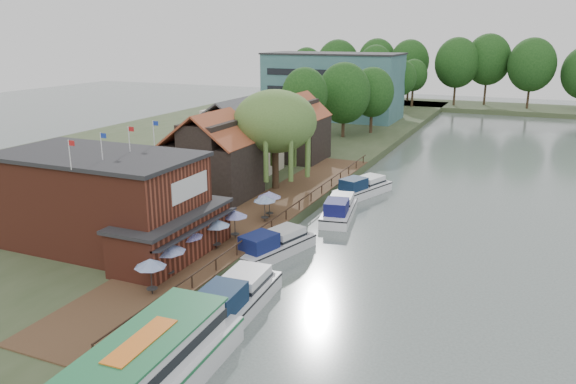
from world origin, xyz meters
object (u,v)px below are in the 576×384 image
at_px(umbrella_0, 151,276).
at_px(cruiser_1, 274,242).
at_px(cruiser_0, 236,294).
at_px(umbrella_5, 265,208).
at_px(cottage_a, 213,155).
at_px(umbrella_4, 235,224).
at_px(pub, 121,203).
at_px(hotel_block, 333,86).
at_px(umbrella_1, 169,261).
at_px(umbrella_2, 187,245).
at_px(cruiser_3, 363,185).
at_px(umbrella_6, 269,204).
at_px(tour_boat, 134,379).
at_px(umbrella_3, 216,234).
at_px(cottage_c, 296,127).
at_px(willow, 275,140).
at_px(cruiser_2, 339,207).
at_px(cottage_b, 235,136).

relative_size(umbrella_0, cruiser_1, 0.26).
bearing_deg(cruiser_0, umbrella_0, -161.90).
bearing_deg(umbrella_5, cottage_a, 147.56).
bearing_deg(umbrella_4, pub, -143.77).
distance_m(hotel_block, cruiser_0, 77.63).
distance_m(cottage_a, umbrella_1, 19.85).
distance_m(umbrella_0, umbrella_2, 5.47).
distance_m(umbrella_2, cruiser_3, 25.81).
bearing_deg(umbrella_0, pub, 140.13).
bearing_deg(cruiser_1, umbrella_6, 135.08).
relative_size(cottage_a, tour_boat, 0.57).
height_order(hotel_block, cruiser_3, hotel_block).
xyz_separation_m(cottage_a, tour_boat, (13.14, -29.14, -3.61)).
relative_size(pub, umbrella_5, 8.42).
height_order(umbrella_0, umbrella_6, same).
distance_m(hotel_block, umbrella_4, 67.79).
bearing_deg(umbrella_3, cruiser_0, -51.13).
bearing_deg(umbrella_0, cottage_c, 99.81).
xyz_separation_m(willow, umbrella_0, (3.37, -25.74, -3.93)).
relative_size(umbrella_4, cruiser_2, 0.26).
height_order(hotel_block, umbrella_3, hotel_block).
distance_m(umbrella_0, umbrella_4, 10.78).
height_order(umbrella_1, umbrella_3, same).
distance_m(umbrella_3, cruiser_0, 8.27).
xyz_separation_m(umbrella_1, umbrella_3, (0.27, 5.75, 0.00)).
height_order(cottage_c, cruiser_1, cottage_c).
height_order(cottage_c, umbrella_6, cottage_c).
bearing_deg(willow, umbrella_2, -83.14).
bearing_deg(umbrella_5, hotel_block, 103.95).
relative_size(pub, umbrella_4, 8.42).
distance_m(hotel_block, umbrella_2, 72.85).
height_order(umbrella_1, cruiser_0, umbrella_1).
height_order(willow, umbrella_5, willow).
xyz_separation_m(umbrella_6, cruiser_2, (4.70, 5.44, -1.20)).
relative_size(hotel_block, cottage_c, 2.99).
xyz_separation_m(willow, umbrella_2, (2.45, -20.34, -3.93)).
bearing_deg(umbrella_1, umbrella_4, 86.51).
bearing_deg(umbrella_3, tour_boat, -71.76).
distance_m(cruiser_1, cruiser_3, 19.30).
distance_m(umbrella_5, tour_boat, 24.44).
bearing_deg(pub, cruiser_1, 29.07).
relative_size(cottage_c, cruiser_3, 0.94).
distance_m(willow, umbrella_2, 20.86).
relative_size(umbrella_1, umbrella_3, 1.02).
bearing_deg(cottage_b, umbrella_5, -53.63).
relative_size(cottage_b, willow, 0.92).
relative_size(hotel_block, cottage_a, 2.95).
bearing_deg(hotel_block, umbrella_0, -79.03).
bearing_deg(umbrella_2, umbrella_0, -80.31).
xyz_separation_m(hotel_block, cottage_c, (8.00, -37.00, -1.90)).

